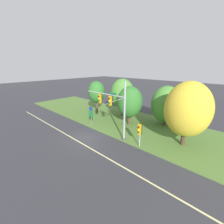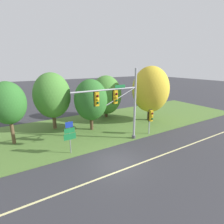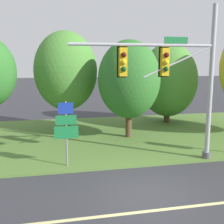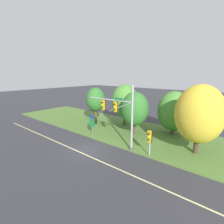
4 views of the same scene
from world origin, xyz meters
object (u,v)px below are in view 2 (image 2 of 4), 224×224
Objects in this scene: tree_left_of_mast at (52,96)px; tree_tall_centre at (151,89)px; route_sign_post at (70,134)px; tree_nearest_road at (8,103)px; tree_mid_verge at (106,95)px; traffic_signal_mast at (120,102)px; pedestrian_signal_near_kerb at (151,117)px; tree_behind_signpost at (91,100)px.

tree_tall_centre is at bearing -16.30° from tree_left_of_mast.
tree_nearest_road is (-4.13, 4.82, 2.23)m from route_sign_post.
tree_tall_centre is (12.43, 3.45, 2.46)m from route_sign_post.
tree_tall_centre reaches higher than route_sign_post.
tree_tall_centre is (4.31, -4.48, 1.03)m from tree_mid_verge.
traffic_signal_mast is 2.56× the size of pedestrian_signal_near_kerb.
tree_mid_verge is (7.75, 0.95, -0.78)m from tree_left_of_mast.
tree_nearest_road reaches higher than pedestrian_signal_near_kerb.
tree_mid_verge is at bearing 41.66° from tree_behind_signpost.
tree_nearest_road is 1.02× the size of tree_behind_signpost.
tree_mid_verge is at bearing 95.68° from pedestrian_signal_near_kerb.
route_sign_post is at bearing -135.67° from tree_mid_verge.
tree_left_of_mast is (4.50, 2.15, -0.03)m from tree_nearest_road.
route_sign_post is 0.49× the size of tree_mid_verge.
tree_behind_signpost is at bearing 136.04° from pedestrian_signal_near_kerb.
tree_behind_signpost is 0.99× the size of tree_mid_verge.
traffic_signal_mast is 8.40m from tree_tall_centre.
traffic_signal_mast reaches higher than tree_left_of_mast.
traffic_signal_mast is 5.45m from route_sign_post.
tree_tall_centre is at bearing -4.74° from tree_nearest_road.
traffic_signal_mast is at bearing -4.12° from route_sign_post.
pedestrian_signal_near_kerb is 0.96× the size of route_sign_post.
pedestrian_signal_near_kerb is 7.00m from tree_behind_signpost.
tree_tall_centre is at bearing 15.50° from route_sign_post.
route_sign_post is at bearing -93.01° from tree_left_of_mast.
tree_nearest_road is at bearing 175.26° from tree_tall_centre.
tree_nearest_road is 4.99m from tree_left_of_mast.
tree_left_of_mast is at bearing -172.99° from tree_mid_verge.
traffic_signal_mast is 0.98× the size of tree_tall_centre.
route_sign_post is (-4.94, 0.36, -2.29)m from traffic_signal_mast.
tree_left_of_mast is (0.37, 6.97, 2.21)m from route_sign_post.
pedestrian_signal_near_kerb is at bearing -43.96° from tree_behind_signpost.
tree_tall_centre is at bearing -5.78° from tree_behind_signpost.
tree_tall_centre is at bearing 26.91° from traffic_signal_mast.
tree_left_of_mast is 0.91× the size of tree_tall_centre.
tree_mid_verge reaches higher than route_sign_post.
tree_left_of_mast is at bearing 86.99° from route_sign_post.
tree_mid_verge is at bearing 14.23° from tree_nearest_road.
tree_behind_signpost is (8.17, -0.52, -0.48)m from tree_nearest_road.
pedestrian_signal_near_kerb is at bearing -84.32° from tree_mid_verge.
tree_behind_signpost reaches higher than route_sign_post.
tree_behind_signpost is 0.81× the size of tree_tall_centre.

